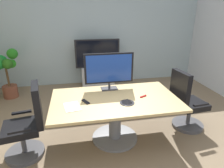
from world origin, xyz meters
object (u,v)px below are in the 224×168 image
conference_table (115,109)px  tv_monitor (109,69)px  wall_display_unit (98,71)px  potted_plant (5,70)px  office_chair_left (28,127)px  conference_phone (127,101)px  office_chair_right (186,105)px  remote_control (86,102)px

conference_table → tv_monitor: bearing=92.6°
wall_display_unit → potted_plant: wall_display_unit is taller
wall_display_unit → potted_plant: size_ratio=1.09×
wall_display_unit → tv_monitor: bearing=-91.4°
office_chair_left → tv_monitor: tv_monitor is taller
wall_display_unit → potted_plant: (-2.25, -0.36, 0.26)m
tv_monitor → potted_plant: 2.82m
conference_table → potted_plant: 3.08m
office_chair_left → conference_phone: (1.46, -0.06, 0.31)m
conference_table → office_chair_left: office_chair_left is taller
conference_table → office_chair_right: size_ratio=1.81×
office_chair_left → remote_control: 0.90m
office_chair_right → remote_control: size_ratio=6.41×
remote_control → conference_table: bearing=-21.2°
potted_plant → office_chair_right: bearing=-30.2°
conference_table → wall_display_unit: bearing=89.2°
potted_plant → conference_phone: potted_plant is taller
office_chair_left → tv_monitor: size_ratio=1.30×
office_chair_left → tv_monitor: bearing=103.0°
office_chair_right → tv_monitor: (-1.33, 0.33, 0.64)m
conference_table → remote_control: bearing=-175.0°
tv_monitor → potted_plant: bearing=141.9°
potted_plant → conference_phone: 3.32m
tv_monitor → office_chair_right: bearing=-13.9°
conference_phone → remote_control: bearing=166.4°
conference_table → tv_monitor: tv_monitor is taller
office_chair_left → office_chair_right: bearing=85.0°
wall_display_unit → conference_phone: 2.70m
conference_table → tv_monitor: size_ratio=2.35×
conference_phone → remote_control: (-0.61, 0.15, -0.02)m
conference_table → office_chair_left: bearing=-174.6°
tv_monitor → wall_display_unit: bearing=88.6°
office_chair_right → remote_control: (-1.77, -0.12, 0.29)m
conference_table → office_chair_right: (1.31, 0.08, -0.10)m
office_chair_right → remote_control: bearing=88.0°
wall_display_unit → remote_control: bearing=-101.1°
office_chair_left → conference_phone: size_ratio=4.95×
conference_table → wall_display_unit: 2.50m
office_chair_left → remote_control: (0.85, 0.08, 0.29)m
conference_table → conference_phone: (0.15, -0.19, 0.22)m
wall_display_unit → conference_phone: bearing=-87.6°
wall_display_unit → conference_phone: size_ratio=5.95×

